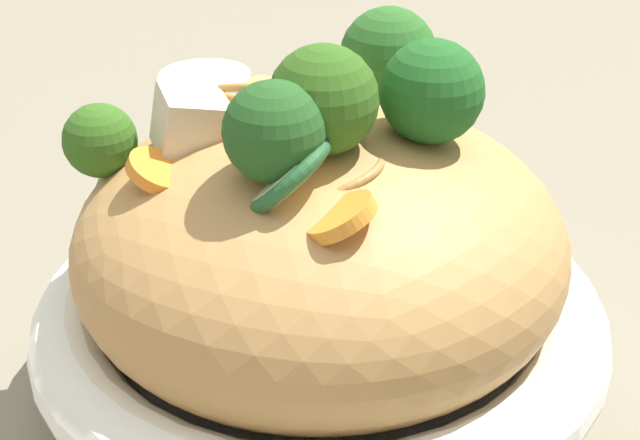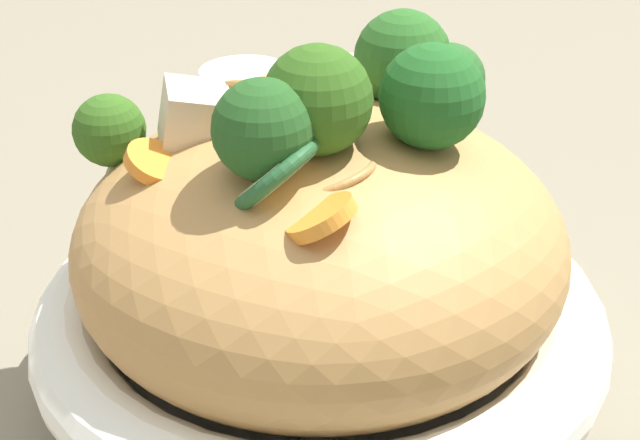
{
  "view_description": "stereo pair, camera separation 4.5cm",
  "coord_description": "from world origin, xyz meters",
  "views": [
    {
      "loc": [
        -0.25,
        0.3,
        0.32
      ],
      "look_at": [
        0.0,
        0.0,
        0.1
      ],
      "focal_mm": 53.31,
      "sensor_mm": 36.0,
      "label": 1
    },
    {
      "loc": [
        -0.29,
        0.27,
        0.32
      ],
      "look_at": [
        0.0,
        0.0,
        0.1
      ],
      "focal_mm": 53.31,
      "sensor_mm": 36.0,
      "label": 2
    }
  ],
  "objects": [
    {
      "name": "ground_plane",
      "position": [
        0.0,
        0.0,
        0.0
      ],
      "size": [
        3.0,
        3.0,
        0.0
      ],
      "primitive_type": "plane",
      "color": "#77705C"
    },
    {
      "name": "noodle_heap",
      "position": [
        0.0,
        -0.0,
        0.08
      ],
      "size": [
        0.24,
        0.24,
        0.14
      ],
      "color": "#B7874B",
      "rests_on": "serving_bowl"
    },
    {
      "name": "drinking_glass",
      "position": [
        0.21,
        -0.13,
        0.04
      ],
      "size": [
        0.06,
        0.06,
        0.08
      ],
      "color": "silver",
      "rests_on": "ground_plane"
    },
    {
      "name": "carrot_coins",
      "position": [
        0.01,
        0.01,
        0.14
      ],
      "size": [
        0.13,
        0.18,
        0.04
      ],
      "color": "orange",
      "rests_on": "serving_bowl"
    },
    {
      "name": "serving_bowl",
      "position": [
        0.0,
        0.0,
        0.03
      ],
      "size": [
        0.29,
        0.29,
        0.06
      ],
      "color": "white",
      "rests_on": "ground_plane"
    },
    {
      "name": "broccoli_florets",
      "position": [
        -0.0,
        -0.01,
        0.16
      ],
      "size": [
        0.18,
        0.19,
        0.09
      ],
      "color": "#94B76A",
      "rests_on": "serving_bowl"
    },
    {
      "name": "chicken_chunks",
      "position": [
        0.04,
        -0.02,
        0.14
      ],
      "size": [
        0.06,
        0.14,
        0.03
      ],
      "color": "beige",
      "rests_on": "serving_bowl"
    },
    {
      "name": "zucchini_slices",
      "position": [
        -0.01,
        0.02,
        0.14
      ],
      "size": [
        0.09,
        0.11,
        0.04
      ],
      "color": "beige",
      "rests_on": "serving_bowl"
    }
  ]
}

